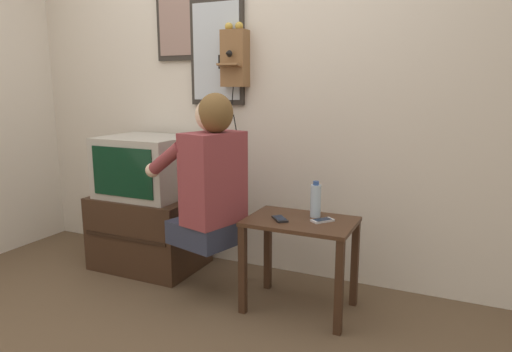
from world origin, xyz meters
The scene contains 12 objects.
ground_plane centered at (0.00, 0.00, 0.00)m, with size 14.00×14.00×0.00m, color brown.
wall_back centered at (0.00, 1.18, 1.27)m, with size 6.80×0.05×2.55m.
side_table centered at (0.48, 0.66, 0.42)m, with size 0.60×0.41×0.54m.
person centered at (-0.05, 0.58, 0.75)m, with size 0.59×0.49×0.89m.
tv_stand centered at (-0.71, 0.84, 0.26)m, with size 0.73×0.52×0.51m.
television centered at (-0.72, 0.85, 0.72)m, with size 0.58×0.50×0.41m.
wall_phone_antique centered at (-0.15, 1.10, 1.45)m, with size 0.21×0.18×0.79m.
framed_picture centered at (-0.62, 1.14, 1.69)m, with size 0.35×0.03×0.50m.
wall_mirror centered at (-0.31, 1.14, 1.50)m, with size 0.40×0.03×0.71m.
cell_phone_held centered at (0.37, 0.61, 0.54)m, with size 0.13×0.13×0.01m.
cell_phone_spare centered at (0.60, 0.69, 0.54)m, with size 0.12×0.13×0.01m.
water_bottle centered at (0.53, 0.76, 0.63)m, with size 0.06×0.06×0.21m.
Camera 1 is at (1.27, -1.66, 1.27)m, focal length 32.00 mm.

